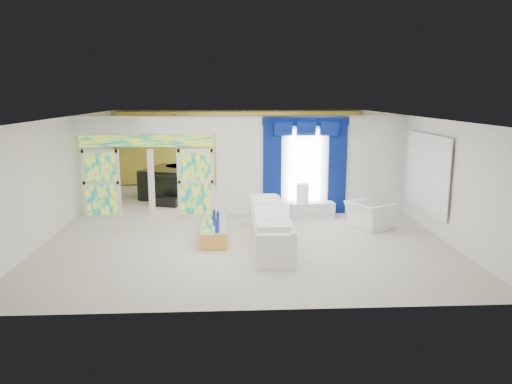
{
  "coord_description": "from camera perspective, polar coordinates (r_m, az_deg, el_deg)",
  "views": [
    {
      "loc": [
        -0.36,
        -13.79,
        3.62
      ],
      "look_at": [
        0.3,
        -1.2,
        1.1
      ],
      "focal_mm": 34.37,
      "sensor_mm": 36.0,
      "label": 1
    }
  ],
  "objects": [
    {
      "name": "blue_pelmet",
      "position": [
        14.86,
        5.81,
        8.16
      ],
      "size": [
        2.6,
        0.12,
        0.25
      ],
      "primitive_type": "cube",
      "color": "#030C48",
      "rests_on": "dividing_wall"
    },
    {
      "name": "piano_bench",
      "position": [
        16.38,
        -10.45,
        -1.14
      ],
      "size": [
        0.92,
        0.59,
        0.29
      ],
      "primitive_type": "cube",
      "rotation": [
        0.0,
        0.0,
        -0.33
      ],
      "color": "black",
      "rests_on": "ground"
    },
    {
      "name": "stained_panel_left",
      "position": [
        15.53,
        -17.56,
        1.06
      ],
      "size": [
        0.95,
        0.04,
        2.0
      ],
      "primitive_type": "cube",
      "color": "#994C3F",
      "rests_on": "ground"
    },
    {
      "name": "stained_transom",
      "position": [
        15.06,
        -12.57,
        5.82
      ],
      "size": [
        4.0,
        0.05,
        0.35
      ],
      "primitive_type": "cube",
      "color": "#994C3F",
      "rests_on": "dividing_header"
    },
    {
      "name": "white_sofa",
      "position": [
        12.17,
        1.55,
        -4.15
      ],
      "size": [
        0.87,
        3.97,
        0.76
      ],
      "primitive_type": "cube",
      "rotation": [
        0.0,
        0.0,
        -0.0
      ],
      "color": "white",
      "rests_on": "ground"
    },
    {
      "name": "floor",
      "position": [
        14.27,
        -1.46,
        -3.4
      ],
      "size": [
        12.0,
        12.0,
        0.0
      ],
      "primitive_type": "plane",
      "color": "#B7AF9E",
      "rests_on": "ground"
    },
    {
      "name": "wall_mirror",
      "position": [
        14.0,
        19.29,
        2.16
      ],
      "size": [
        0.04,
        2.7,
        1.9
      ],
      "primitive_type": "cube",
      "color": "white",
      "rests_on": "ground"
    },
    {
      "name": "stained_panel_right",
      "position": [
        15.06,
        -7.01,
        1.2
      ],
      "size": [
        0.95,
        0.04,
        2.0
      ],
      "primitive_type": "cube",
      "color": "#994C3F",
      "rests_on": "ground"
    },
    {
      "name": "tv_console",
      "position": [
        17.94,
        -17.04,
        0.43
      ],
      "size": [
        0.61,
        0.57,
        0.78
      ],
      "primitive_type": "cube",
      "rotation": [
        0.0,
        0.0,
        -0.17
      ],
      "color": "tan",
      "rests_on": "ground"
    },
    {
      "name": "decanters",
      "position": [
        12.34,
        -4.62,
        -3.25
      ],
      "size": [
        0.19,
        1.18,
        0.27
      ],
      "color": "#163399",
      "rests_on": "coffee_table"
    },
    {
      "name": "dividing_wall",
      "position": [
        15.16,
        6.57,
        3.19
      ],
      "size": [
        5.7,
        0.18,
        3.0
      ],
      "primitive_type": "cube",
      "color": "white",
      "rests_on": "ground"
    },
    {
      "name": "window_pane",
      "position": [
        15.03,
        5.69,
        2.94
      ],
      "size": [
        1.0,
        0.02,
        2.3
      ],
      "primitive_type": "cube",
      "color": "white",
      "rests_on": "dividing_wall"
    },
    {
      "name": "coffee_table",
      "position": [
        12.48,
        -4.78,
        -4.62
      ],
      "size": [
        0.62,
        1.85,
        0.41
      ],
      "primitive_type": "cube",
      "rotation": [
        0.0,
        0.0,
        -0.0
      ],
      "color": "gold",
      "rests_on": "ground"
    },
    {
      "name": "console_table",
      "position": [
        14.8,
        6.56,
        -2.06
      ],
      "size": [
        1.34,
        0.54,
        0.44
      ],
      "primitive_type": "cube",
      "rotation": [
        0.0,
        0.0,
        0.1
      ],
      "color": "silver",
      "rests_on": "ground"
    },
    {
      "name": "blue_drape_left",
      "position": [
        14.89,
        1.89,
        2.72
      ],
      "size": [
        0.55,
        0.1,
        2.8
      ],
      "primitive_type": "cube",
      "color": "#030C48",
      "rests_on": "ground"
    },
    {
      "name": "blue_drape_right",
      "position": [
        15.19,
        9.44,
        2.74
      ],
      "size": [
        0.55,
        0.1,
        2.8
      ],
      "primitive_type": "cube",
      "color": "#030C48",
      "rests_on": "ground"
    },
    {
      "name": "chandelier",
      "position": [
        17.33,
        -9.52,
        7.94
      ],
      "size": [
        0.6,
        0.6,
        0.6
      ],
      "primitive_type": "sphere",
      "color": "gold",
      "rests_on": "ceiling"
    },
    {
      "name": "armchair",
      "position": [
        13.83,
        13.08,
        -2.62
      ],
      "size": [
        1.37,
        1.43,
        0.73
      ],
      "primitive_type": "imported",
      "rotation": [
        0.0,
        0.0,
        2.03
      ],
      "color": "white",
      "rests_on": "ground"
    },
    {
      "name": "grand_piano",
      "position": [
        17.86,
        -9.85,
        1.15
      ],
      "size": [
        2.16,
        2.46,
        1.04
      ],
      "primitive_type": "cube",
      "rotation": [
        0.0,
        0.0,
        -0.33
      ],
      "color": "black",
      "rests_on": "ground"
    },
    {
      "name": "gold_curtains",
      "position": [
        19.81,
        -1.95,
        5.16
      ],
      "size": [
        9.7,
        0.12,
        2.9
      ],
      "primitive_type": "cube",
      "color": "gold",
      "rests_on": "ground"
    },
    {
      "name": "table_lamp",
      "position": [
        14.65,
        5.45,
        -0.14
      ],
      "size": [
        0.36,
        0.36,
        0.58
      ],
      "primitive_type": "cylinder",
      "color": "white",
      "rests_on": "console_table"
    },
    {
      "name": "dividing_header",
      "position": [
        15.03,
        -12.65,
        7.62
      ],
      "size": [
        4.3,
        0.18,
        0.55
      ],
      "primitive_type": "cube",
      "color": "white",
      "rests_on": "dividing_wall"
    }
  ]
}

